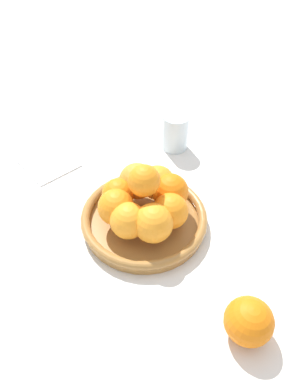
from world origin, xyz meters
TOP-DOWN VIEW (x-y plane):
  - ground_plane at (0.00, 0.00)m, footprint 4.00×4.00m
  - fruit_bowl at (0.00, 0.00)m, footprint 0.27×0.27m
  - orange_pile at (-0.00, 0.00)m, footprint 0.19×0.20m
  - stray_orange at (-0.05, 0.29)m, footprint 0.08×0.08m
  - drinking_glass at (-0.19, -0.21)m, footprint 0.07×0.07m
  - napkin_folded at (0.13, -0.28)m, footprint 0.15×0.15m

SIDE VIEW (x-z plane):
  - ground_plane at x=0.00m, z-range 0.00..0.00m
  - napkin_folded at x=0.13m, z-range 0.00..0.01m
  - fruit_bowl at x=0.00m, z-range 0.00..0.03m
  - stray_orange at x=-0.05m, z-range 0.00..0.08m
  - drinking_glass at x=-0.19m, z-range 0.00..0.10m
  - orange_pile at x=0.00m, z-range 0.01..0.14m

